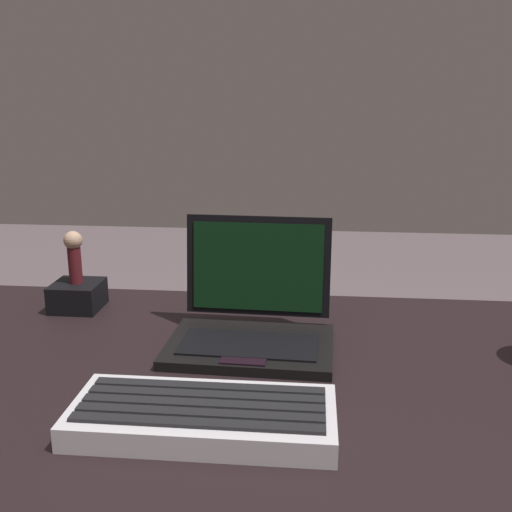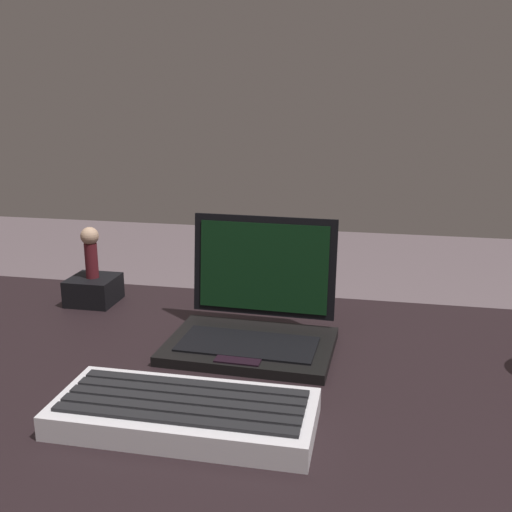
{
  "view_description": "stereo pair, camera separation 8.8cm",
  "coord_description": "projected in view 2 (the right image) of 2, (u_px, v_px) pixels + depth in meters",
  "views": [
    {
      "loc": [
        0.1,
        -0.77,
        1.09
      ],
      "look_at": [
        0.02,
        0.07,
        0.86
      ],
      "focal_mm": 42.01,
      "sensor_mm": 36.0,
      "label": 1
    },
    {
      "loc": [
        0.19,
        -0.76,
        1.09
      ],
      "look_at": [
        0.02,
        0.07,
        0.86
      ],
      "focal_mm": 42.01,
      "sensor_mm": 36.0,
      "label": 2
    }
  ],
  "objects": [
    {
      "name": "external_keyboard",
      "position": [
        185.0,
        413.0,
        0.71
      ],
      "size": [
        0.31,
        0.13,
        0.03
      ],
      "color": "silver",
      "rests_on": "desk"
    },
    {
      "name": "figurine_stand",
      "position": [
        94.0,
        290.0,
        1.12
      ],
      "size": [
        0.09,
        0.09,
        0.05
      ],
      "primitive_type": "cube",
      "color": "black",
      "rests_on": "desk"
    },
    {
      "name": "figurine",
      "position": [
        91.0,
        248.0,
        1.1
      ],
      "size": [
        0.03,
        0.03,
        0.1
      ],
      "color": "#58191F",
      "rests_on": "figurine_stand"
    },
    {
      "name": "desk",
      "position": [
        234.0,
        428.0,
        0.88
      ],
      "size": [
        1.8,
        0.68,
        0.71
      ],
      "color": "black",
      "rests_on": "ground"
    },
    {
      "name": "laptop_front",
      "position": [
        254.0,
        321.0,
        0.93
      ],
      "size": [
        0.26,
        0.2,
        0.19
      ],
      "color": "black",
      "rests_on": "desk"
    }
  ]
}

